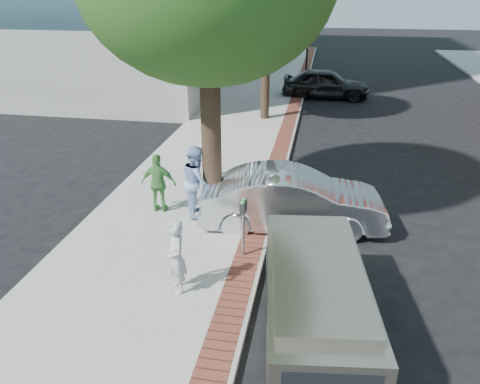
% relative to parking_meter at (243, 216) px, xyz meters
% --- Properties ---
extents(ground, '(120.00, 120.00, 0.00)m').
position_rel_parking_meter_xyz_m(ground, '(-0.60, 0.08, -1.21)').
color(ground, black).
rests_on(ground, ground).
extents(sidewalk, '(5.00, 60.00, 0.15)m').
position_rel_parking_meter_xyz_m(sidewalk, '(-2.10, 8.08, -1.13)').
color(sidewalk, '#9E9991').
rests_on(sidewalk, ground).
extents(brick_strip, '(0.60, 60.00, 0.01)m').
position_rel_parking_meter_xyz_m(brick_strip, '(0.10, 8.08, -1.05)').
color(brick_strip, brown).
rests_on(brick_strip, sidewalk).
extents(curb, '(0.10, 60.00, 0.15)m').
position_rel_parking_meter_xyz_m(curb, '(0.45, 8.08, -1.13)').
color(curb, gray).
rests_on(curb, ground).
extents(office_base, '(18.20, 22.20, 4.00)m').
position_rel_parking_meter_xyz_m(office_base, '(-13.60, 22.08, 0.79)').
color(office_base, gray).
rests_on(office_base, ground).
extents(signal_near, '(0.70, 0.15, 3.80)m').
position_rel_parking_meter_xyz_m(signal_near, '(0.30, 22.08, 1.05)').
color(signal_near, black).
rests_on(signal_near, ground).
extents(tree_far, '(4.80, 4.80, 7.14)m').
position_rel_parking_meter_xyz_m(tree_far, '(-1.10, 12.08, 4.09)').
color(tree_far, black).
rests_on(tree_far, sidewalk).
extents(parking_meter, '(0.12, 0.32, 1.47)m').
position_rel_parking_meter_xyz_m(parking_meter, '(0.00, 0.00, 0.00)').
color(parking_meter, gray).
rests_on(parking_meter, sidewalk).
extents(person_gray, '(0.64, 0.70, 1.61)m').
position_rel_parking_meter_xyz_m(person_gray, '(-1.11, -1.60, -0.25)').
color(person_gray, '#B4B4B9').
rests_on(person_gray, sidewalk).
extents(person_officer, '(1.02, 1.15, 1.98)m').
position_rel_parking_meter_xyz_m(person_officer, '(-1.62, 1.91, -0.07)').
color(person_officer, '#8CABD9').
rests_on(person_officer, sidewalk).
extents(person_green, '(1.00, 0.45, 1.68)m').
position_rel_parking_meter_xyz_m(person_green, '(-2.71, 1.90, -0.21)').
color(person_green, '#4F9945').
rests_on(person_green, sidewalk).
extents(sedan_silver, '(5.03, 2.25, 1.60)m').
position_rel_parking_meter_xyz_m(sedan_silver, '(1.00, 1.88, -0.40)').
color(sedan_silver, silver).
rests_on(sedan_silver, ground).
extents(bg_car, '(4.79, 1.94, 1.63)m').
position_rel_parking_meter_xyz_m(bg_car, '(1.64, 17.39, -0.39)').
color(bg_car, black).
rests_on(bg_car, ground).
extents(van, '(2.24, 4.62, 1.64)m').
position_rel_parking_meter_xyz_m(van, '(1.71, -2.30, -0.31)').
color(van, gray).
rests_on(van, ground).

